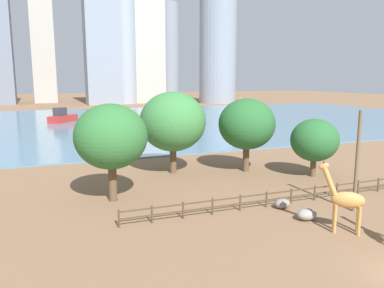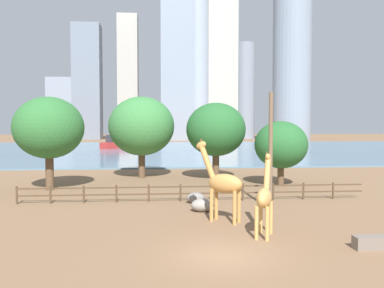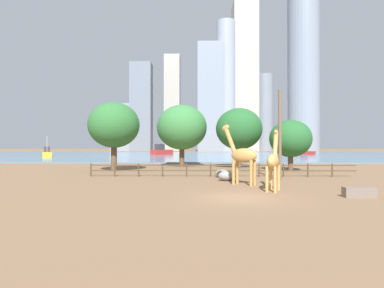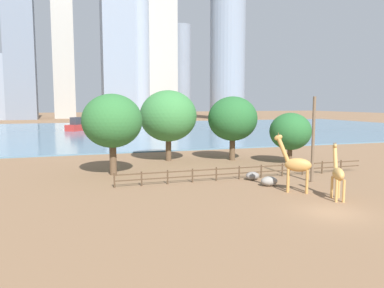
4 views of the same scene
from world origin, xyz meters
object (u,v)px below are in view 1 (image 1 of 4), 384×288
object	(u,v)px
tree_center_broad	(247,124)
tree_left_small	(173,122)
boulder_near_fence	(307,214)
giraffe_tall	(345,199)
utility_pole	(357,162)
tree_right_tall	(315,140)
boat_ferry	(238,112)
tree_left_large	(111,137)
boat_sailboat	(62,117)
boulder_by_pole	(282,204)

from	to	relation	value
tree_center_broad	tree_left_small	bearing A→B (deg)	164.86
tree_left_small	boulder_near_fence	bearing A→B (deg)	-74.08
boulder_near_fence	tree_left_small	bearing A→B (deg)	105.92
boulder_near_fence	giraffe_tall	bearing A→B (deg)	-71.94
giraffe_tall	utility_pole	distance (m)	5.06
tree_right_tall	utility_pole	bearing A→B (deg)	-111.89
boat_ferry	tree_left_large	bearing A→B (deg)	-80.30
tree_left_large	tree_center_broad	bearing A→B (deg)	18.31
giraffe_tall	tree_right_tall	bearing A→B (deg)	-84.52
utility_pole	giraffe_tall	bearing A→B (deg)	-141.95
tree_left_large	tree_right_tall	distance (m)	21.23
giraffe_tall	boat_sailboat	world-z (taller)	giraffe_tall
tree_right_tall	boulder_near_fence	bearing A→B (deg)	-130.33
boat_ferry	boat_sailboat	distance (m)	47.40
boulder_by_pole	boat_sailboat	bearing A→B (deg)	101.61
tree_left_small	boat_sailboat	world-z (taller)	tree_left_small
tree_left_large	boat_sailboat	world-z (taller)	tree_left_large
boulder_near_fence	tree_left_large	xyz separation A→B (m)	(-12.55, 9.56, 5.07)
giraffe_tall	boat_sailboat	distance (m)	76.28
giraffe_tall	tree_right_tall	world-z (taller)	tree_right_tall
boat_ferry	boat_sailboat	bearing A→B (deg)	-133.49
tree_left_large	tree_right_tall	size ratio (longest dim) A/B	1.34
boulder_by_pole	tree_left_small	xyz separation A→B (m)	(-4.61, 14.07, 5.28)
giraffe_tall	boulder_near_fence	distance (m)	3.39
giraffe_tall	tree_left_small	bearing A→B (deg)	-37.23
tree_center_broad	boulder_by_pole	bearing A→B (deg)	-105.35
giraffe_tall	boat_ferry	world-z (taller)	boat_ferry
utility_pole	tree_left_small	xyz separation A→B (m)	(-9.45, 16.61, 1.71)
tree_left_large	giraffe_tall	bearing A→B (deg)	-42.36
boulder_near_fence	boat_sailboat	world-z (taller)	boat_sailboat
tree_left_large	tree_center_broad	distance (m)	16.46
boulder_near_fence	tree_right_tall	world-z (taller)	tree_right_tall
utility_pole	tree_center_broad	xyz separation A→B (m)	(-1.56, 14.48, 1.35)
tree_left_large	tree_center_broad	world-z (taller)	tree_left_large
boulder_near_fence	tree_center_broad	bearing A→B (deg)	78.21
utility_pole	tree_right_tall	world-z (taller)	utility_pole
tree_right_tall	boat_ferry	bearing A→B (deg)	68.83
boulder_near_fence	boulder_by_pole	distance (m)	2.80
utility_pole	boulder_near_fence	world-z (taller)	utility_pole
utility_pole	boulder_by_pole	distance (m)	6.53
boat_ferry	tree_center_broad	bearing A→B (deg)	-71.79
utility_pole	boulder_near_fence	bearing A→B (deg)	-176.88
utility_pole	tree_left_large	distance (m)	19.61
tree_center_broad	boat_sailboat	distance (m)	60.05
giraffe_tall	boat_ferry	xyz separation A→B (m)	(32.08, 75.67, -1.25)
boulder_near_fence	boulder_by_pole	xyz separation A→B (m)	(-0.20, 2.80, -0.04)
tree_right_tall	boat_ferry	xyz separation A→B (m)	(24.34, 62.84, -2.84)
utility_pole	boulder_by_pole	xyz separation A→B (m)	(-4.84, 2.54, -3.57)
giraffe_tall	utility_pole	size ratio (longest dim) A/B	0.62
tree_center_broad	boat_ferry	world-z (taller)	tree_center_broad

